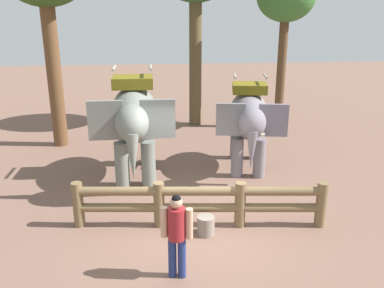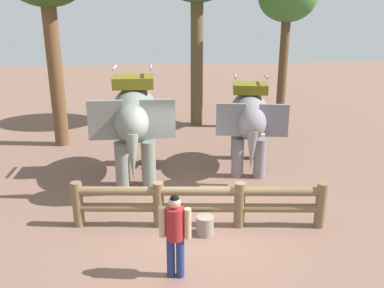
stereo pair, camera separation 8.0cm
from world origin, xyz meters
The scene contains 7 objects.
ground_plane centered at (0.00, 0.00, 0.00)m, with size 60.00×60.00×0.00m, color brown.
log_fence centered at (0.00, -0.04, 0.61)m, with size 5.62×0.79×1.05m.
elephant_near_left centered at (-1.49, 2.91, 1.79)m, with size 2.12×3.69×3.19m.
elephant_center centered at (1.85, 3.25, 1.61)m, with size 1.99×3.40×2.86m.
tourist_woman_in_black centered at (-0.62, -1.82, 0.94)m, with size 0.57×0.37×1.63m.
tree_far_right centered at (4.24, 7.82, 5.00)m, with size 2.23×2.23×6.11m.
feed_bucket centered at (0.09, -0.42, 0.21)m, with size 0.38×0.38×0.42m.
Camera 1 is at (-0.99, -8.10, 4.60)m, focal length 37.85 mm.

